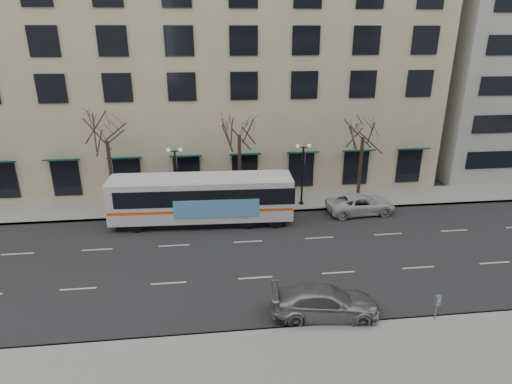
{
  "coord_description": "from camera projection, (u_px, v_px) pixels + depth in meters",
  "views": [
    {
      "loc": [
        -2.45,
        -23.73,
        13.55
      ],
      "look_at": [
        0.45,
        1.29,
        4.0
      ],
      "focal_mm": 30.0,
      "sensor_mm": 36.0,
      "label": 1
    }
  ],
  "objects": [
    {
      "name": "pay_station",
      "position": [
        437.0,
        302.0,
        20.83
      ],
      "size": [
        0.33,
        0.25,
        1.35
      ],
      "rotation": [
        0.0,
        0.0,
        0.23
      ],
      "color": "gray",
      "rests_on": "sidewalk_near"
    },
    {
      "name": "lamp_post_left",
      "position": [
        176.0,
        176.0,
        33.15
      ],
      "size": [
        1.22,
        0.45,
        5.21
      ],
      "color": "black",
      "rests_on": "ground"
    },
    {
      "name": "lamp_post_right",
      "position": [
        303.0,
        172.0,
        34.22
      ],
      "size": [
        1.22,
        0.45,
        5.21
      ],
      "color": "black",
      "rests_on": "ground"
    },
    {
      "name": "city_bus",
      "position": [
        203.0,
        198.0,
        31.47
      ],
      "size": [
        13.45,
        3.44,
        3.62
      ],
      "rotation": [
        0.0,
        0.0,
        -0.04
      ],
      "color": "silver",
      "rests_on": "ground"
    },
    {
      "name": "silver_car",
      "position": [
        325.0,
        302.0,
        21.41
      ],
      "size": [
        5.65,
        2.85,
        1.57
      ],
      "primitive_type": "imported",
      "rotation": [
        0.0,
        0.0,
        1.45
      ],
      "color": "#96999D",
      "rests_on": "ground"
    },
    {
      "name": "ground",
      "position": [
        251.0,
        258.0,
        27.11
      ],
      "size": [
        160.0,
        160.0,
        0.0
      ],
      "primitive_type": "plane",
      "color": "black",
      "rests_on": "ground"
    },
    {
      "name": "tree_far_left",
      "position": [
        105.0,
        128.0,
        31.84
      ],
      "size": [
        3.6,
        3.6,
        8.34
      ],
      "color": "black",
      "rests_on": "ground"
    },
    {
      "name": "tree_far_right",
      "position": [
        364.0,
        126.0,
        34.08
      ],
      "size": [
        3.6,
        3.6,
        8.06
      ],
      "color": "black",
      "rests_on": "ground"
    },
    {
      "name": "building_hotel",
      "position": [
        209.0,
        47.0,
        42.15
      ],
      "size": [
        40.0,
        20.0,
        24.0
      ],
      "primitive_type": "cube",
      "color": "tan",
      "rests_on": "ground"
    },
    {
      "name": "sidewalk_far",
      "position": [
        299.0,
        201.0,
        35.98
      ],
      "size": [
        80.0,
        4.0,
        0.15
      ],
      "primitive_type": "cube",
      "color": "gray",
      "rests_on": "ground"
    },
    {
      "name": "tree_far_mid",
      "position": [
        239.0,
        123.0,
        32.84
      ],
      "size": [
        3.6,
        3.6,
        8.55
      ],
      "color": "black",
      "rests_on": "ground"
    },
    {
      "name": "white_pickup",
      "position": [
        361.0,
        204.0,
        33.61
      ],
      "size": [
        5.53,
        2.84,
        1.49
      ],
      "primitive_type": "imported",
      "rotation": [
        0.0,
        0.0,
        1.64
      ],
      "color": "silver",
      "rests_on": "ground"
    }
  ]
}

